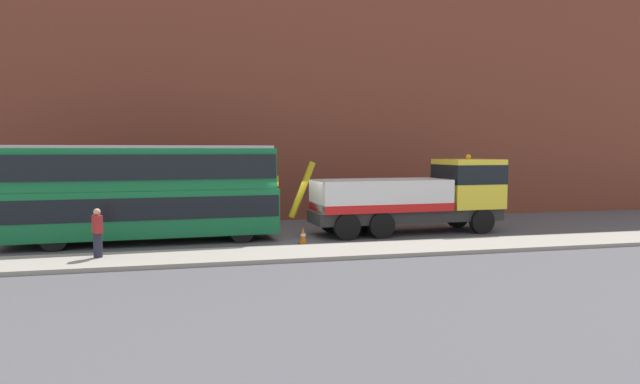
% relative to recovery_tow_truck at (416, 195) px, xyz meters
% --- Properties ---
extents(ground_plane, '(120.00, 120.00, 0.00)m').
position_rel_recovery_tow_truck_xyz_m(ground_plane, '(-5.82, 0.03, -1.76)').
color(ground_plane, '#4C4C51').
extents(near_kerb, '(60.00, 2.80, 0.15)m').
position_rel_recovery_tow_truck_xyz_m(near_kerb, '(-5.82, -4.17, -1.68)').
color(near_kerb, gray).
rests_on(near_kerb, ground_plane).
extents(building_facade, '(60.00, 1.50, 16.00)m').
position_rel_recovery_tow_truck_xyz_m(building_facade, '(-5.82, 6.77, 6.31)').
color(building_facade, brown).
rests_on(building_facade, ground_plane).
extents(recovery_tow_truck, '(10.19, 3.02, 3.67)m').
position_rel_recovery_tow_truck_xyz_m(recovery_tow_truck, '(0.00, 0.00, 0.00)').
color(recovery_tow_truck, '#2D2D2D').
rests_on(recovery_tow_truck, ground_plane).
extents(double_decker_bus, '(11.13, 3.02, 4.06)m').
position_rel_recovery_tow_truck_xyz_m(double_decker_bus, '(-12.15, -0.02, 0.47)').
color(double_decker_bus, '#146B38').
rests_on(double_decker_bus, ground_plane).
extents(pedestrian_onlooker, '(0.41, 0.47, 1.71)m').
position_rel_recovery_tow_truck_xyz_m(pedestrian_onlooker, '(-13.47, -3.77, -0.77)').
color(pedestrian_onlooker, '#232333').
rests_on(pedestrian_onlooker, near_kerb).
extents(traffic_cone_near_bus, '(0.36, 0.36, 0.72)m').
position_rel_recovery_tow_truck_xyz_m(traffic_cone_near_bus, '(-5.81, -1.99, -1.42)').
color(traffic_cone_near_bus, orange).
rests_on(traffic_cone_near_bus, ground_plane).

